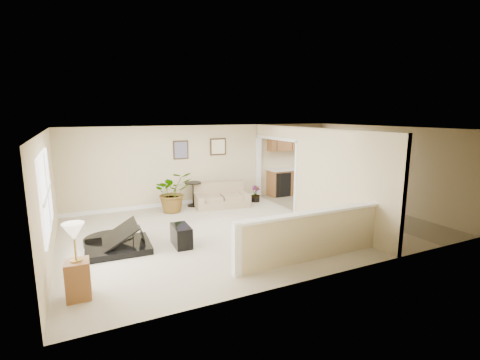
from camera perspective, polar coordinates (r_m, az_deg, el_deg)
name	(u,v)px	position (r m, az deg, el deg)	size (l,w,h in m)	color
floor	(252,227)	(8.99, 1.92, -7.71)	(9.00, 9.00, 0.00)	#B5AC8D
back_wall	(209,164)	(11.38, -5.05, 2.66)	(9.00, 0.04, 2.50)	beige
front_wall	(332,208)	(6.24, 14.89, -4.46)	(9.00, 0.04, 2.50)	beige
left_wall	(47,198)	(7.74, -29.08, -2.55)	(0.04, 6.00, 2.50)	beige
right_wall	(383,167)	(11.45, 22.36, 1.94)	(0.04, 6.00, 2.50)	beige
ceiling	(252,129)	(8.53, 2.03, 8.42)	(9.00, 6.00, 0.04)	white
kitchen_vinyl	(346,212)	(10.76, 17.03, -5.05)	(2.70, 6.00, 0.01)	tan
interior_partition	(305,174)	(9.84, 10.61, 1.05)	(0.18, 5.99, 2.50)	beige
pony_half_wall	(309,235)	(7.02, 11.34, -8.85)	(3.42, 0.22, 1.00)	beige
left_window	(45,193)	(7.21, -29.31, -1.84)	(0.05, 2.15, 1.45)	white
wall_art_left	(181,150)	(11.00, -9.69, 4.89)	(0.48, 0.04, 0.58)	#392814
wall_mirror	(218,147)	(11.40, -3.63, 5.48)	(0.55, 0.04, 0.55)	#392814
kitchen_cabinets	(295,170)	(12.68, 9.03, 1.67)	(2.36, 0.65, 2.33)	#8F5D2F
piano	(114,225)	(7.93, -19.92, -6.99)	(1.59, 1.64, 1.24)	black
piano_bench	(181,236)	(7.81, -9.61, -9.01)	(0.35, 0.68, 0.45)	black
loveseat	(221,195)	(10.93, -3.20, -2.42)	(1.77, 1.16, 0.94)	tan
accent_table	(193,191)	(10.97, -7.71, -1.77)	(0.52, 0.52, 0.76)	black
palm_plant	(173,192)	(10.40, -10.95, -1.96)	(1.13, 0.99, 1.21)	black
small_plant	(256,195)	(11.46, 2.57, -2.47)	(0.30, 0.30, 0.53)	black
lamp_stand	(77,267)	(6.09, -25.20, -12.81)	(0.37, 0.37, 1.23)	#8F5D2F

